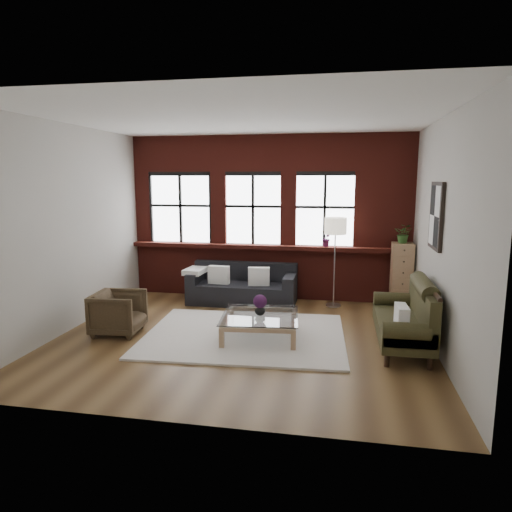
% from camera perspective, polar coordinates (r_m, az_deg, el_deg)
% --- Properties ---
extents(floor, '(5.50, 5.50, 0.00)m').
position_cam_1_polar(floor, '(6.98, -1.74, -10.14)').
color(floor, brown).
rests_on(floor, ground).
extents(ceiling, '(5.50, 5.50, 0.00)m').
position_cam_1_polar(ceiling, '(6.62, -1.88, 16.90)').
color(ceiling, white).
rests_on(ceiling, ground).
extents(wall_back, '(5.50, 0.00, 5.50)m').
position_cam_1_polar(wall_back, '(9.06, 1.58, 4.80)').
color(wall_back, '#B2AEA5').
rests_on(wall_back, ground).
extents(wall_front, '(5.50, 0.00, 5.50)m').
position_cam_1_polar(wall_front, '(4.23, -9.05, -0.84)').
color(wall_front, '#B2AEA5').
rests_on(wall_front, ground).
extents(wall_left, '(0.00, 5.00, 5.00)m').
position_cam_1_polar(wall_left, '(7.68, -22.31, 3.23)').
color(wall_left, '#B2AEA5').
rests_on(wall_left, ground).
extents(wall_right, '(0.00, 5.00, 5.00)m').
position_cam_1_polar(wall_right, '(6.60, 22.23, 2.30)').
color(wall_right, '#B2AEA5').
rests_on(wall_right, ground).
extents(brick_backwall, '(5.50, 0.12, 3.20)m').
position_cam_1_polar(brick_backwall, '(9.00, 1.52, 4.77)').
color(brick_backwall, maroon).
rests_on(brick_backwall, floor).
extents(sill_ledge, '(5.50, 0.30, 0.08)m').
position_cam_1_polar(sill_ledge, '(8.98, 1.42, 1.16)').
color(sill_ledge, maroon).
rests_on(sill_ledge, brick_backwall).
extents(window_left, '(1.38, 0.10, 1.50)m').
position_cam_1_polar(window_left, '(9.45, -9.36, 5.79)').
color(window_left, black).
rests_on(window_left, brick_backwall).
extents(window_mid, '(1.38, 0.10, 1.50)m').
position_cam_1_polar(window_mid, '(9.05, -0.35, 5.75)').
color(window_mid, black).
rests_on(window_mid, brick_backwall).
extents(window_right, '(1.38, 0.10, 1.50)m').
position_cam_1_polar(window_right, '(8.89, 8.59, 5.58)').
color(window_right, black).
rests_on(window_right, brick_backwall).
extents(wall_poster, '(0.05, 0.74, 0.94)m').
position_cam_1_polar(wall_poster, '(6.86, 21.62, 4.69)').
color(wall_poster, black).
rests_on(wall_poster, wall_right).
extents(shag_rug, '(3.10, 2.50, 0.03)m').
position_cam_1_polar(shag_rug, '(7.04, -1.41, -9.83)').
color(shag_rug, beige).
rests_on(shag_rug, floor).
extents(dark_sofa, '(2.04, 0.82, 0.74)m').
position_cam_1_polar(dark_sofa, '(8.74, -1.72, -3.55)').
color(dark_sofa, black).
rests_on(dark_sofa, floor).
extents(pillow_a, '(0.41, 0.17, 0.34)m').
position_cam_1_polar(pillow_a, '(8.71, -4.67, -2.36)').
color(pillow_a, white).
rests_on(pillow_a, dark_sofa).
extents(pillow_b, '(0.42, 0.20, 0.34)m').
position_cam_1_polar(pillow_b, '(8.54, 0.36, -2.56)').
color(pillow_b, white).
rests_on(pillow_b, dark_sofa).
extents(vintage_settee, '(0.78, 1.76, 0.94)m').
position_cam_1_polar(vintage_settee, '(6.79, 17.81, -7.04)').
color(vintage_settee, '#2F2C15').
rests_on(vintage_settee, floor).
extents(pillow_settee, '(0.15, 0.39, 0.34)m').
position_cam_1_polar(pillow_settee, '(6.23, 17.74, -7.44)').
color(pillow_settee, white).
rests_on(pillow_settee, vintage_settee).
extents(armchair, '(0.78, 0.76, 0.66)m').
position_cam_1_polar(armchair, '(7.36, -16.81, -6.81)').
color(armchair, '#382C1C').
rests_on(armchair, floor).
extents(coffee_table, '(1.22, 1.22, 0.38)m').
position_cam_1_polar(coffee_table, '(6.89, 0.51, -8.84)').
color(coffee_table, '#A17B57').
rests_on(coffee_table, shag_rug).
extents(vase, '(0.19, 0.19, 0.17)m').
position_cam_1_polar(vase, '(6.81, 0.51, -6.69)').
color(vase, '#B2B2B2').
rests_on(vase, coffee_table).
extents(flowers, '(0.20, 0.20, 0.20)m').
position_cam_1_polar(flowers, '(6.78, 0.51, -5.69)').
color(flowers, '#461846').
rests_on(flowers, vase).
extents(drawer_chest, '(0.37, 0.37, 1.22)m').
position_cam_1_polar(drawer_chest, '(8.74, 17.72, -2.41)').
color(drawer_chest, '#A17B57').
rests_on(drawer_chest, floor).
extents(potted_plant_top, '(0.38, 0.36, 0.34)m').
position_cam_1_polar(potted_plant_top, '(8.62, 17.99, 2.68)').
color(potted_plant_top, '#2D5923').
rests_on(potted_plant_top, drawer_chest).
extents(floor_lamp, '(0.40, 0.40, 1.81)m').
position_cam_1_polar(floor_lamp, '(8.55, 9.80, -0.31)').
color(floor_lamp, '#A5A5A8').
rests_on(floor_lamp, floor).
extents(sill_plant, '(0.22, 0.20, 0.32)m').
position_cam_1_polar(sill_plant, '(8.81, 8.87, 2.20)').
color(sill_plant, '#461846').
rests_on(sill_plant, sill_ledge).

